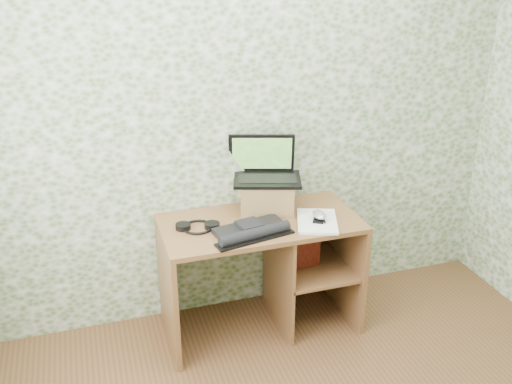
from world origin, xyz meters
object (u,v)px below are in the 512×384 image
object	(u,v)px
laptop	(265,169)
keyboard	(252,231)
desk	(271,256)
notepad	(317,221)
riser	(267,195)

from	to	relation	value
laptop	keyboard	bearing A→B (deg)	-101.88
desk	notepad	xyz separation A→B (m)	(0.24, -0.15, 0.28)
desk	notepad	distance (m)	0.40
desk	keyboard	world-z (taller)	keyboard
riser	keyboard	distance (m)	0.36
laptop	notepad	bearing A→B (deg)	-36.02
laptop	riser	bearing A→B (deg)	-72.30
riser	keyboard	size ratio (longest dim) A/B	0.67
desk	notepad	size ratio (longest dim) A/B	3.61
riser	laptop	xyz separation A→B (m)	(0.00, 0.04, 0.16)
notepad	laptop	bearing A→B (deg)	146.63
keyboard	notepad	distance (m)	0.42
riser	notepad	bearing A→B (deg)	-49.46
desk	laptop	xyz separation A→B (m)	(0.01, 0.16, 0.53)
desk	notepad	world-z (taller)	notepad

